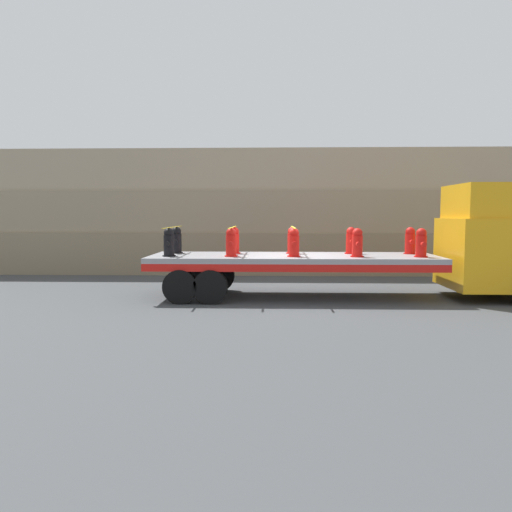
{
  "coord_description": "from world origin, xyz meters",
  "views": [
    {
      "loc": [
        -0.56,
        -14.11,
        2.36
      ],
      "look_at": [
        -1.05,
        0.0,
        1.18
      ],
      "focal_mm": 35.0,
      "sensor_mm": 36.0,
      "label": 1
    }
  ],
  "objects_px": {
    "fire_hydrant_red_near_3": "(357,243)",
    "fire_hydrant_red_far_4": "(410,241)",
    "fire_hydrant_red_far_2": "(292,241)",
    "flatbed_trailer": "(271,264)",
    "fire_hydrant_black_far_0": "(177,241)",
    "fire_hydrant_red_far_3": "(351,241)",
    "fire_hydrant_red_near_1": "(231,243)",
    "fire_hydrant_red_near_4": "(421,243)",
    "fire_hydrant_black_near_0": "(169,243)",
    "fire_hydrant_red_far_1": "(234,241)",
    "truck_cab": "(500,242)",
    "fire_hydrant_red_near_2": "(294,243)"
  },
  "relations": [
    {
      "from": "fire_hydrant_black_far_0",
      "to": "fire_hydrant_red_near_1",
      "type": "xyz_separation_m",
      "value": [
        1.71,
        -1.09,
        0.0
      ]
    },
    {
      "from": "flatbed_trailer",
      "to": "fire_hydrant_red_near_4",
      "type": "relative_size",
      "value": 10.29
    },
    {
      "from": "fire_hydrant_red_near_3",
      "to": "fire_hydrant_red_far_1",
      "type": "bearing_deg",
      "value": 162.34
    },
    {
      "from": "fire_hydrant_red_far_1",
      "to": "fire_hydrant_black_near_0",
      "type": "bearing_deg",
      "value": -147.51
    },
    {
      "from": "fire_hydrant_black_near_0",
      "to": "fire_hydrant_red_far_1",
      "type": "bearing_deg",
      "value": 32.49
    },
    {
      "from": "fire_hydrant_red_far_3",
      "to": "fire_hydrant_red_near_2",
      "type": "bearing_deg",
      "value": -147.51
    },
    {
      "from": "fire_hydrant_black_far_0",
      "to": "fire_hydrant_red_far_2",
      "type": "xyz_separation_m",
      "value": [
        3.43,
        0.0,
        0.0
      ]
    },
    {
      "from": "fire_hydrant_red_near_1",
      "to": "fire_hydrant_red_near_3",
      "type": "relative_size",
      "value": 1.0
    },
    {
      "from": "fire_hydrant_black_near_0",
      "to": "fire_hydrant_black_far_0",
      "type": "relative_size",
      "value": 1.0
    },
    {
      "from": "fire_hydrant_black_near_0",
      "to": "fire_hydrant_red_far_1",
      "type": "distance_m",
      "value": 2.03
    },
    {
      "from": "fire_hydrant_red_near_2",
      "to": "fire_hydrant_red_far_2",
      "type": "height_order",
      "value": "same"
    },
    {
      "from": "fire_hydrant_red_far_3",
      "to": "fire_hydrant_red_far_4",
      "type": "relative_size",
      "value": 1.0
    },
    {
      "from": "fire_hydrant_black_near_0",
      "to": "fire_hydrant_red_far_4",
      "type": "height_order",
      "value": "same"
    },
    {
      "from": "fire_hydrant_black_near_0",
      "to": "fire_hydrant_black_far_0",
      "type": "bearing_deg",
      "value": 90.0
    },
    {
      "from": "fire_hydrant_red_far_1",
      "to": "fire_hydrant_red_near_3",
      "type": "relative_size",
      "value": 1.0
    },
    {
      "from": "fire_hydrant_red_far_2",
      "to": "fire_hydrant_red_near_1",
      "type": "bearing_deg",
      "value": -147.51
    },
    {
      "from": "fire_hydrant_red_far_2",
      "to": "fire_hydrant_red_far_4",
      "type": "relative_size",
      "value": 1.0
    },
    {
      "from": "truck_cab",
      "to": "fire_hydrant_red_far_3",
      "type": "bearing_deg",
      "value": 172.35
    },
    {
      "from": "truck_cab",
      "to": "fire_hydrant_red_far_2",
      "type": "xyz_separation_m",
      "value": [
        -5.77,
        0.55,
        -0.01
      ]
    },
    {
      "from": "fire_hydrant_red_far_1",
      "to": "fire_hydrant_red_far_2",
      "type": "relative_size",
      "value": 1.0
    },
    {
      "from": "fire_hydrant_red_far_1",
      "to": "fire_hydrant_red_near_4",
      "type": "bearing_deg",
      "value": -11.98
    },
    {
      "from": "fire_hydrant_red_near_1",
      "to": "fire_hydrant_red_far_4",
      "type": "height_order",
      "value": "same"
    },
    {
      "from": "fire_hydrant_black_far_0",
      "to": "fire_hydrant_red_far_1",
      "type": "relative_size",
      "value": 1.0
    },
    {
      "from": "fire_hydrant_black_far_0",
      "to": "fire_hydrant_red_far_4",
      "type": "bearing_deg",
      "value": 0.0
    },
    {
      "from": "flatbed_trailer",
      "to": "fire_hydrant_red_far_2",
      "type": "relative_size",
      "value": 10.29
    },
    {
      "from": "fire_hydrant_red_far_2",
      "to": "flatbed_trailer",
      "type": "bearing_deg",
      "value": -139.2
    },
    {
      "from": "fire_hydrant_black_near_0",
      "to": "fire_hydrant_red_near_1",
      "type": "height_order",
      "value": "same"
    },
    {
      "from": "fire_hydrant_black_near_0",
      "to": "truck_cab",
      "type": "bearing_deg",
      "value": 3.39
    },
    {
      "from": "fire_hydrant_red_near_3",
      "to": "fire_hydrant_red_far_3",
      "type": "distance_m",
      "value": 1.09
    },
    {
      "from": "fire_hydrant_red_far_1",
      "to": "fire_hydrant_red_far_4",
      "type": "height_order",
      "value": "same"
    },
    {
      "from": "truck_cab",
      "to": "fire_hydrant_red_near_1",
      "type": "distance_m",
      "value": 7.51
    },
    {
      "from": "fire_hydrant_black_far_0",
      "to": "fire_hydrant_red_near_4",
      "type": "distance_m",
      "value": 6.94
    },
    {
      "from": "fire_hydrant_red_near_1",
      "to": "fire_hydrant_red_near_4",
      "type": "height_order",
      "value": "same"
    },
    {
      "from": "fire_hydrant_red_far_2",
      "to": "fire_hydrant_red_far_3",
      "type": "bearing_deg",
      "value": 0.0
    },
    {
      "from": "fire_hydrant_red_near_2",
      "to": "fire_hydrant_red_far_4",
      "type": "xyz_separation_m",
      "value": [
        3.43,
        1.09,
        0.0
      ]
    },
    {
      "from": "fire_hydrant_red_far_3",
      "to": "fire_hydrant_red_far_4",
      "type": "xyz_separation_m",
      "value": [
        1.71,
        0.0,
        0.0
      ]
    },
    {
      "from": "fire_hydrant_red_near_1",
      "to": "fire_hydrant_red_near_4",
      "type": "bearing_deg",
      "value": 0.0
    },
    {
      "from": "fire_hydrant_red_near_4",
      "to": "truck_cab",
      "type": "bearing_deg",
      "value": 13.07
    },
    {
      "from": "fire_hydrant_black_far_0",
      "to": "flatbed_trailer",
      "type": "bearing_deg",
      "value": -11.04
    },
    {
      "from": "truck_cab",
      "to": "fire_hydrant_red_near_1",
      "type": "relative_size",
      "value": 4.07
    },
    {
      "from": "fire_hydrant_black_near_0",
      "to": "fire_hydrant_red_far_2",
      "type": "xyz_separation_m",
      "value": [
        3.43,
        1.09,
        0.0
      ]
    },
    {
      "from": "fire_hydrant_red_near_1",
      "to": "fire_hydrant_red_far_2",
      "type": "xyz_separation_m",
      "value": [
        1.71,
        1.09,
        0.0
      ]
    },
    {
      "from": "fire_hydrant_red_near_2",
      "to": "fire_hydrant_red_far_1",
      "type": "bearing_deg",
      "value": 147.51
    },
    {
      "from": "fire_hydrant_red_far_1",
      "to": "fire_hydrant_red_near_4",
      "type": "height_order",
      "value": "same"
    },
    {
      "from": "truck_cab",
      "to": "fire_hydrant_red_far_2",
      "type": "relative_size",
      "value": 4.07
    },
    {
      "from": "fire_hydrant_black_near_0",
      "to": "fire_hydrant_red_near_1",
      "type": "distance_m",
      "value": 1.71
    },
    {
      "from": "fire_hydrant_black_near_0",
      "to": "fire_hydrant_red_near_2",
      "type": "distance_m",
      "value": 3.43
    },
    {
      "from": "fire_hydrant_red_near_3",
      "to": "fire_hydrant_red_far_4",
      "type": "relative_size",
      "value": 1.0
    },
    {
      "from": "fire_hydrant_red_far_2",
      "to": "fire_hydrant_red_near_2",
      "type": "bearing_deg",
      "value": -90.0
    },
    {
      "from": "flatbed_trailer",
      "to": "truck_cab",
      "type": "bearing_deg",
      "value": 0.0
    }
  ]
}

